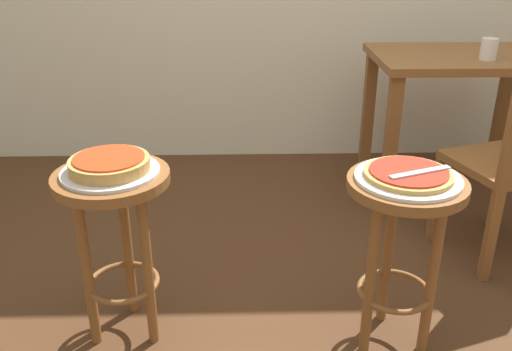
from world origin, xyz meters
The scene contains 10 objects.
ground_plane centered at (0.00, 0.00, 0.00)m, with size 6.00×6.00×0.00m, color #4C2D19.
stool_foreground centered at (0.29, -0.19, 0.47)m, with size 0.38×0.38×0.64m.
serving_plate_foreground centered at (0.29, -0.19, 0.64)m, with size 0.34×0.34×0.01m, color white.
pizza_foreground centered at (0.29, -0.19, 0.66)m, with size 0.28×0.28×0.02m.
stool_middle centered at (-0.67, -0.12, 0.47)m, with size 0.38×0.38×0.64m.
serving_plate_middle centered at (-0.67, -0.12, 0.64)m, with size 0.32×0.32×0.01m, color silver.
pizza_middle centered at (-0.67, -0.12, 0.67)m, with size 0.26×0.26×0.05m.
dining_table centered at (0.88, 1.01, 0.63)m, with size 0.88×0.63×0.77m.
cup_near_edge centered at (0.96, 0.88, 0.83)m, with size 0.08×0.08×0.10m, color silver.
pizza_server_knife centered at (0.32, -0.21, 0.67)m, with size 0.22×0.02×0.01m, color silver.
Camera 1 is at (-0.23, -1.78, 1.37)m, focal length 39.16 mm.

